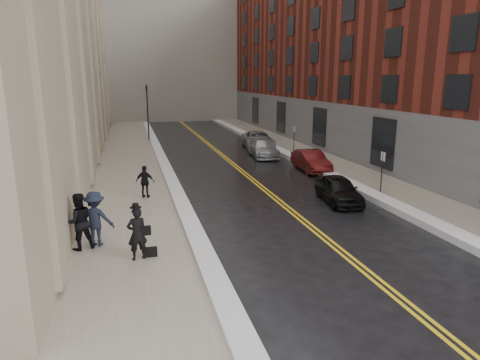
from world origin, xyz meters
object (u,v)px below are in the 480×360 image
car_silver_far (258,140)px  pedestrian_b (95,219)px  pedestrian_main (137,234)px  car_silver_near (263,148)px  pedestrian_c (145,182)px  car_maroon (311,161)px  car_black (339,189)px  pedestrian_a (79,222)px

car_silver_far → pedestrian_b: pedestrian_b is taller
pedestrian_main → pedestrian_b: size_ratio=0.90×
car_silver_near → pedestrian_c: bearing=-128.3°
car_maroon → car_silver_far: bearing=96.0°
car_silver_near → pedestrian_b: size_ratio=2.30×
car_black → car_silver_far: 16.43m
car_maroon → pedestrian_c: pedestrian_c is taller
car_maroon → car_silver_far: (-0.64, 9.52, 0.05)m
car_silver_near → pedestrian_b: 19.18m
car_silver_near → pedestrian_b: (-11.05, -15.67, 0.47)m
car_silver_near → pedestrian_main: size_ratio=2.56×
car_maroon → pedestrian_b: pedestrian_b is taller
car_black → pedestrian_b: size_ratio=1.93×
car_silver_far → pedestrian_b: (-11.84, -19.56, 0.41)m
car_silver_near → pedestrian_b: pedestrian_b is taller
car_black → pedestrian_a: bearing=-156.2°
car_silver_far → pedestrian_main: 23.60m
car_black → pedestrian_c: 9.35m
car_black → car_silver_far: size_ratio=0.73×
car_maroon → pedestrian_b: 16.02m
car_maroon → pedestrian_main: pedestrian_main is taller
car_black → car_silver_near: car_silver_near is taller
car_maroon → pedestrian_c: 11.38m
car_black → pedestrian_a: (-11.40, -3.38, 0.50)m
car_silver_far → car_silver_near: bearing=-93.6°
pedestrian_main → car_black: bearing=-166.9°
car_silver_near → pedestrian_c: size_ratio=2.83×
pedestrian_main → car_silver_far: bearing=-129.7°
car_silver_far → pedestrian_a: (-12.36, -19.78, 0.43)m
pedestrian_b → car_silver_near: bearing=-109.2°
car_maroon → car_silver_near: car_maroon is taller
car_black → pedestrian_main: size_ratio=2.14×
pedestrian_b → pedestrian_c: 6.12m
car_silver_far → car_maroon: bearing=-78.3°
pedestrian_c → car_black: bearing=-175.3°
pedestrian_main → pedestrian_b: (-1.36, 1.58, 0.10)m
pedestrian_main → pedestrian_a: 2.33m
pedestrian_main → pedestrian_c: size_ratio=1.11×
car_black → pedestrian_b: (-10.87, -3.16, 0.48)m
pedestrian_a → pedestrian_b: 0.57m
car_black → pedestrian_b: 11.33m
car_silver_near → car_black: bearing=-86.3°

